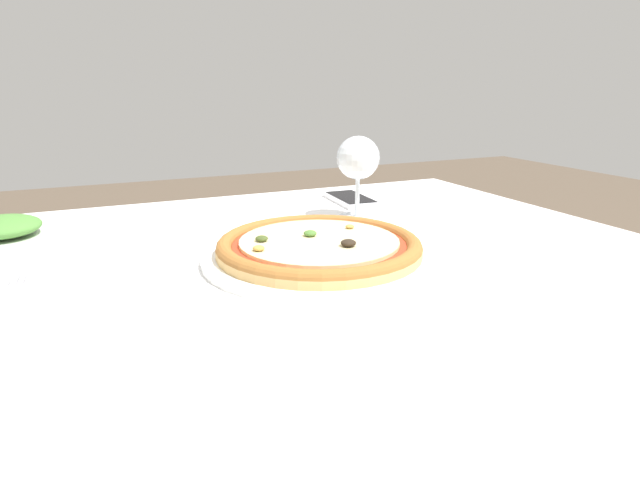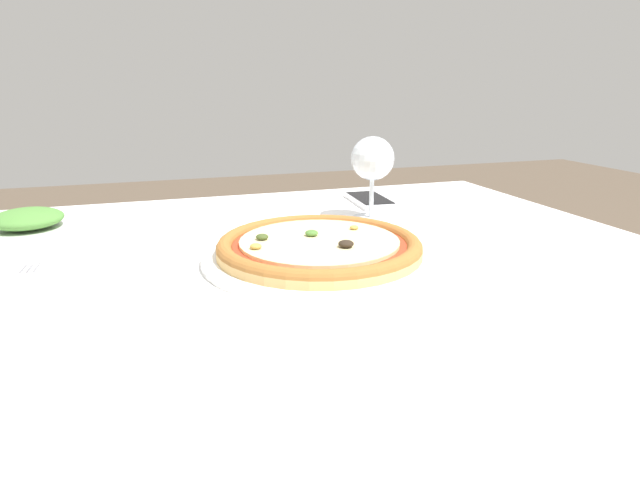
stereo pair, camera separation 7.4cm
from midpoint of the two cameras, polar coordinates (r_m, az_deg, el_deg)
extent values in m
cube|color=brown|center=(0.75, -5.10, -4.20)|extent=(1.04, 0.86, 0.04)
cube|color=white|center=(0.75, -5.14, -2.69)|extent=(1.14, 0.96, 0.01)
cylinder|color=brown|center=(1.40, 8.53, -10.56)|extent=(0.06, 0.06, 0.70)
cylinder|color=white|center=(0.75, -2.83, -1.87)|extent=(0.33, 0.33, 0.01)
cylinder|color=#E0B26B|center=(0.75, -2.85, -1.07)|extent=(0.29, 0.29, 0.01)
torus|color=#A3662D|center=(0.75, -2.85, -0.63)|extent=(0.29, 0.29, 0.02)
cylinder|color=#BC381E|center=(0.75, -2.85, -0.52)|extent=(0.24, 0.24, 0.00)
cylinder|color=beige|center=(0.74, -2.86, -0.23)|extent=(0.22, 0.22, 0.00)
ellipsoid|color=#425123|center=(0.74, -9.10, 0.11)|extent=(0.02, 0.02, 0.01)
ellipsoid|color=#4C7A33|center=(0.76, -3.86, 0.68)|extent=(0.02, 0.02, 0.01)
ellipsoid|color=#2D2319|center=(0.71, 0.07, -0.36)|extent=(0.02, 0.02, 0.01)
ellipsoid|color=#BC9342|center=(0.70, -9.58, -0.91)|extent=(0.02, 0.02, 0.01)
ellipsoid|color=#BC9342|center=(0.80, 0.55, 1.41)|extent=(0.01, 0.01, 0.01)
cube|color=silver|center=(0.71, -33.10, -6.10)|extent=(0.02, 0.11, 0.00)
cube|color=silver|center=(0.76, -32.15, -4.40)|extent=(0.02, 0.02, 0.00)
cube|color=silver|center=(0.79, -32.60, -3.75)|extent=(0.01, 0.05, 0.00)
cube|color=silver|center=(0.79, -32.04, -3.70)|extent=(0.01, 0.05, 0.00)
cube|color=silver|center=(0.79, -31.47, -3.65)|extent=(0.01, 0.05, 0.00)
cube|color=silver|center=(0.79, -30.91, -3.60)|extent=(0.01, 0.05, 0.00)
cylinder|color=silver|center=(0.99, 1.81, 2.46)|extent=(0.07, 0.07, 0.00)
cylinder|color=silver|center=(0.98, 1.83, 4.68)|extent=(0.01, 0.01, 0.07)
sphere|color=silver|center=(0.97, 1.87, 8.75)|extent=(0.08, 0.08, 0.08)
cube|color=white|center=(1.12, 1.37, 4.34)|extent=(0.08, 0.15, 0.01)
cube|color=black|center=(1.12, 1.37, 4.62)|extent=(0.07, 0.13, 0.00)
cylinder|color=white|center=(0.99, -32.51, 0.02)|extent=(0.19, 0.19, 0.01)
ellipsoid|color=#4C8438|center=(0.98, -32.70, 1.18)|extent=(0.11, 0.11, 0.03)
camera|label=1|loc=(0.04, -92.86, -0.85)|focal=30.00mm
camera|label=2|loc=(0.04, 87.14, 0.85)|focal=30.00mm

